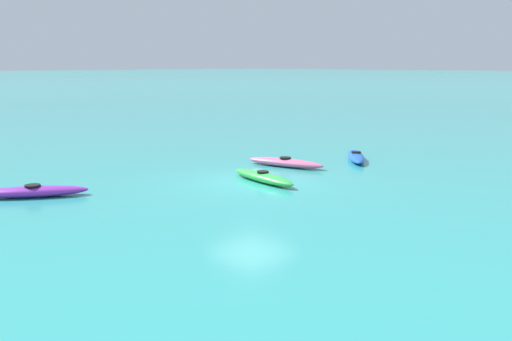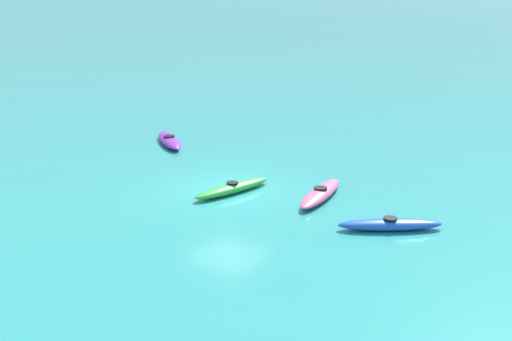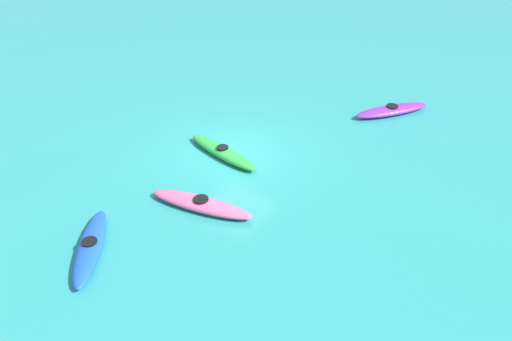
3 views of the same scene
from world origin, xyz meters
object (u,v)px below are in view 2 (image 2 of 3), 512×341
object	(u,v)px
kayak_green	(232,188)
kayak_purple	(169,140)
kayak_pink	(320,193)
kayak_blue	(390,224)

from	to	relation	value
kayak_green	kayak_purple	size ratio (longest dim) A/B	1.06
kayak_purple	kayak_green	bearing A→B (deg)	151.20
kayak_purple	kayak_pink	world-z (taller)	same
kayak_purple	kayak_pink	xyz separation A→B (m)	(-9.00, 2.18, -0.00)
kayak_pink	kayak_blue	xyz separation A→B (m)	(-3.09, 1.18, -0.00)
kayak_purple	kayak_blue	world-z (taller)	same
kayak_green	kayak_blue	xyz separation A→B (m)	(-5.74, -0.13, 0.00)
kayak_green	kayak_pink	distance (m)	2.96
kayak_purple	kayak_pink	bearing A→B (deg)	166.39
kayak_green	kayak_pink	bearing A→B (deg)	-153.77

